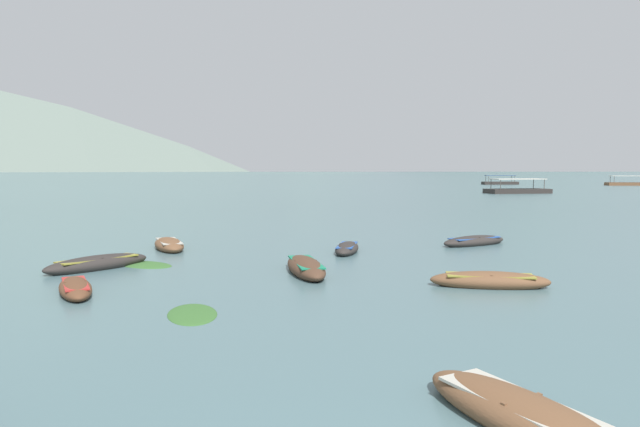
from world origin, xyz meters
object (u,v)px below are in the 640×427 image
(rowboat_4, at_px, (522,414))
(ferry_0, at_px, (500,183))
(rowboat_7, at_px, (75,288))
(rowboat_3, at_px, (98,264))
(rowboat_10, at_px, (169,245))
(rowboat_2, at_px, (474,241))
(rowboat_6, at_px, (347,248))
(ferry_1, at_px, (517,191))
(rowboat_0, at_px, (306,267))
(rowboat_8, at_px, (490,281))
(ferry_2, at_px, (630,184))

(rowboat_4, bearing_deg, ferry_0, 76.27)
(rowboat_7, xyz_separation_m, ferry_0, (45.37, 131.83, 0.28))
(rowboat_3, xyz_separation_m, ferry_0, (46.66, 127.49, 0.24))
(rowboat_4, bearing_deg, rowboat_10, 121.82)
(rowboat_2, height_order, rowboat_10, rowboat_10)
(rowboat_6, bearing_deg, rowboat_4, -80.89)
(rowboat_6, height_order, ferry_1, ferry_1)
(rowboat_6, xyz_separation_m, ferry_0, (37.14, 122.47, 0.27))
(rowboat_0, relative_size, rowboat_8, 1.15)
(ferry_2, bearing_deg, ferry_0, 166.73)
(rowboat_3, relative_size, ferry_2, 0.38)
(rowboat_3, relative_size, ferry_0, 0.45)
(rowboat_2, relative_size, rowboat_4, 1.03)
(rowboat_10, relative_size, ferry_2, 0.37)
(rowboat_3, xyz_separation_m, rowboat_8, (14.29, -2.48, -0.01))
(rowboat_3, xyz_separation_m, rowboat_10, (0.95, 5.57, -0.00))
(rowboat_3, height_order, rowboat_6, rowboat_3)
(rowboat_4, relative_size, ferry_2, 0.36)
(rowboat_7, relative_size, rowboat_10, 0.83)
(rowboat_6, distance_m, rowboat_7, 12.46)
(rowboat_10, bearing_deg, rowboat_6, -3.65)
(ferry_1, relative_size, ferry_2, 1.00)
(ferry_2, bearing_deg, rowboat_2, -117.90)
(rowboat_3, distance_m, ferry_1, 81.08)
(rowboat_3, height_order, ferry_0, ferry_0)
(rowboat_3, distance_m, rowboat_6, 10.76)
(rowboat_0, xyz_separation_m, rowboat_6, (1.44, 5.40, -0.04))
(ferry_0, relative_size, ferry_2, 0.86)
(rowboat_0, relative_size, ferry_1, 0.42)
(rowboat_0, xyz_separation_m, ferry_2, (67.50, 121.05, 0.23))
(rowboat_2, bearing_deg, rowboat_10, -170.75)
(rowboat_2, relative_size, rowboat_6, 1.17)
(rowboat_0, distance_m, rowboat_2, 11.48)
(ferry_2, bearing_deg, rowboat_7, -120.72)
(ferry_0, height_order, ferry_2, same)
(ferry_2, bearing_deg, rowboat_6, -119.74)
(rowboat_7, bearing_deg, rowboat_8, 8.13)
(rowboat_3, relative_size, rowboat_10, 1.05)
(rowboat_2, relative_size, ferry_2, 0.37)
(rowboat_3, height_order, rowboat_10, rowboat_3)
(rowboat_3, distance_m, rowboat_10, 5.65)
(rowboat_7, distance_m, ferry_1, 84.45)
(rowboat_6, xyz_separation_m, rowboat_7, (-8.22, -9.37, -0.01))
(ferry_1, bearing_deg, ferry_2, 50.39)
(rowboat_0, relative_size, rowboat_6, 1.34)
(rowboat_6, bearing_deg, ferry_1, 68.72)
(ferry_0, bearing_deg, rowboat_6, -106.87)
(rowboat_7, xyz_separation_m, ferry_1, (34.59, 77.04, 0.28))
(rowboat_8, bearing_deg, rowboat_0, 161.30)
(rowboat_2, relative_size, ferry_0, 0.43)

